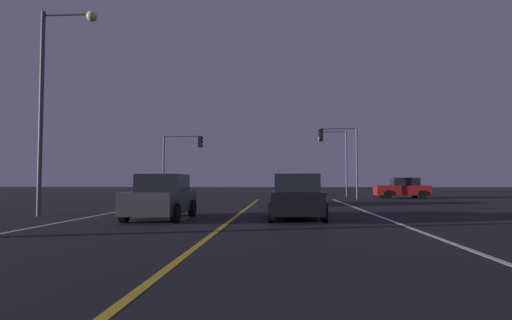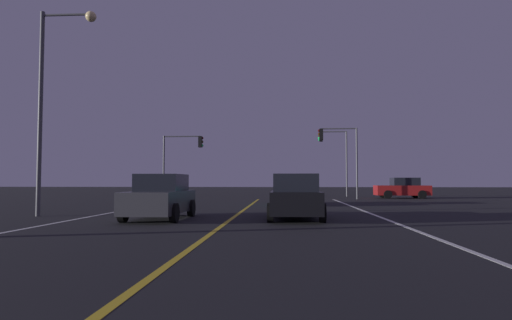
% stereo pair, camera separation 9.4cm
% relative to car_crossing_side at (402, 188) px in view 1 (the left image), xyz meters
% --- Properties ---
extents(lane_edge_right, '(0.16, 40.45, 0.01)m').
position_rel_car_crossing_side_xyz_m(lane_edge_right, '(-5.95, -22.82, -0.82)').
color(lane_edge_right, silver).
rests_on(lane_edge_right, ground).
extents(lane_edge_left, '(0.16, 40.45, 0.01)m').
position_rel_car_crossing_side_xyz_m(lane_edge_left, '(-17.58, -22.82, -0.82)').
color(lane_edge_left, silver).
rests_on(lane_edge_left, ground).
extents(lane_center_divider, '(0.16, 40.45, 0.01)m').
position_rel_car_crossing_side_xyz_m(lane_center_divider, '(-11.77, -22.82, -0.82)').
color(lane_center_divider, gold).
rests_on(lane_center_divider, ground).
extents(car_crossing_side, '(4.30, 2.02, 1.70)m').
position_rel_car_crossing_side_xyz_m(car_crossing_side, '(0.00, 0.00, 0.00)').
color(car_crossing_side, black).
rests_on(car_crossing_side, ground).
extents(car_lead_same_lane, '(2.02, 4.30, 1.70)m').
position_rel_car_crossing_side_xyz_m(car_lead_same_lane, '(-9.35, -19.88, 0.00)').
color(car_lead_same_lane, black).
rests_on(car_lead_same_lane, ground).
extents(car_ahead_far, '(2.02, 4.30, 1.70)m').
position_rel_car_crossing_side_xyz_m(car_ahead_far, '(-9.44, -10.20, 0.00)').
color(car_ahead_far, black).
rests_on(car_ahead_far, ground).
extents(car_oncoming, '(2.02, 4.30, 1.70)m').
position_rel_car_crossing_side_xyz_m(car_oncoming, '(-14.44, -20.15, 0.00)').
color(car_oncoming, black).
rests_on(car_oncoming, ground).
extents(traffic_light_near_right, '(3.09, 0.36, 5.62)m').
position_rel_car_crossing_side_xyz_m(traffic_light_near_right, '(-5.48, -2.09, 3.34)').
color(traffic_light_near_right, '#4C4C51').
rests_on(traffic_light_near_right, ground).
extents(traffic_light_near_left, '(3.31, 0.36, 5.08)m').
position_rel_car_crossing_side_xyz_m(traffic_light_near_left, '(-17.88, -2.09, 2.98)').
color(traffic_light_near_left, '#4C4C51').
rests_on(traffic_light_near_left, ground).
extents(traffic_light_far_right, '(2.64, 0.36, 6.00)m').
position_rel_car_crossing_side_xyz_m(traffic_light_far_right, '(-5.21, 3.41, 3.57)').
color(traffic_light_far_right, '#4C4C51').
rests_on(traffic_light_far_right, ground).
extents(street_lamp_left_mid, '(2.38, 0.44, 8.49)m').
position_rel_car_crossing_side_xyz_m(street_lamp_left_mid, '(-19.29, -19.19, 4.54)').
color(street_lamp_left_mid, '#4C4C51').
rests_on(street_lamp_left_mid, ground).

